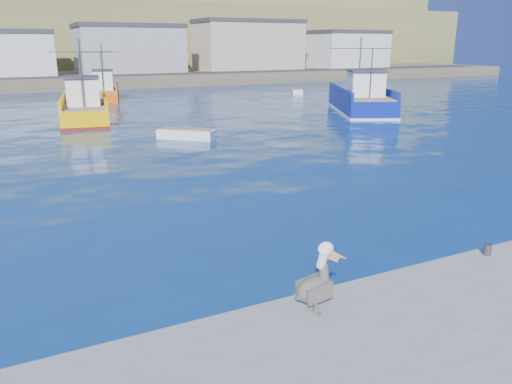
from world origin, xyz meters
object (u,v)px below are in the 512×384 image
pelican (317,283)px  skiff_far (297,92)px  skiff_mid (187,135)px  trawler_blue (361,100)px  trawler_yellow_b (85,109)px  boat_orange (104,90)px

pelican → skiff_far: bearing=59.3°
skiff_mid → skiff_far: (21.92, 22.58, -0.02)m
trawler_blue → pelican: 36.53m
pelican → trawler_yellow_b: bearing=89.4°
skiff_mid → pelican: size_ratio=2.33×
skiff_mid → skiff_far: bearing=45.8°
pelican → trawler_blue: bearing=50.5°
trawler_blue → pelican: size_ratio=7.82×
boat_orange → skiff_far: boat_orange is taller
trawler_yellow_b → pelican: (-0.36, -33.65, 0.19)m
skiff_far → pelican: size_ratio=2.32×
trawler_blue → skiff_mid: size_ratio=3.36×
trawler_blue → boat_orange: bearing=131.6°
trawler_blue → skiff_mid: trawler_blue is taller
trawler_yellow_b → trawler_blue: size_ratio=0.85×
skiff_far → trawler_yellow_b: bearing=-156.4°
trawler_yellow_b → pelican: 33.65m
trawler_blue → boat_orange: (-18.53, 20.86, -0.05)m
trawler_yellow_b → boat_orange: bearing=74.3°
skiff_mid → pelican: bearing=-102.3°
boat_orange → pelican: boat_orange is taller
trawler_blue → boat_orange: trawler_blue is taller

